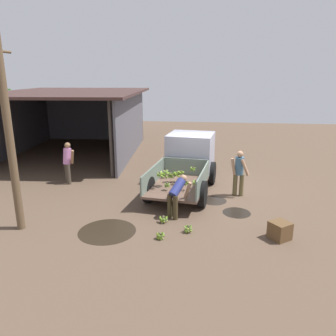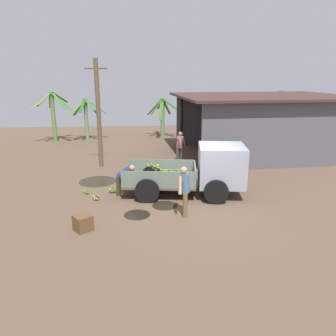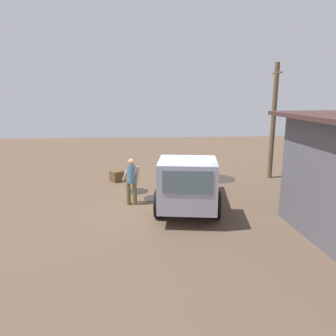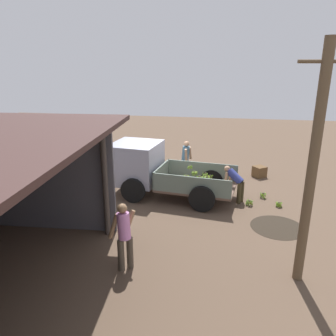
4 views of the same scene
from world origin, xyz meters
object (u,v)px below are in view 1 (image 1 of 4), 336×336
object	(u,v)px
wooden_crate_0	(280,231)
banana_bunch_on_ground_1	(188,228)
person_worker_loading	(177,193)
banana_bunch_on_ground_0	(163,219)
cargo_truck	(189,158)
utility_pole	(9,136)
person_bystander_near_shed	(68,161)
person_foreground_visitor	(239,171)
banana_bunch_on_ground_2	(160,235)

from	to	relation	value
wooden_crate_0	banana_bunch_on_ground_1	bearing A→B (deg)	88.25
person_worker_loading	banana_bunch_on_ground_0	size ratio (longest dim) A/B	4.47
cargo_truck	utility_pole	size ratio (longest dim) A/B	0.91
person_bystander_near_shed	person_foreground_visitor	bearing A→B (deg)	-44.71
utility_pole	person_bystander_near_shed	distance (m)	4.31
person_foreground_visitor	wooden_crate_0	bearing A→B (deg)	23.47
person_foreground_visitor	banana_bunch_on_ground_2	size ratio (longest dim) A/B	6.89
wooden_crate_0	banana_bunch_on_ground_2	bearing A→B (deg)	97.19
cargo_truck	banana_bunch_on_ground_2	world-z (taller)	cargo_truck
banana_bunch_on_ground_0	banana_bunch_on_ground_2	bearing A→B (deg)	-177.06
person_foreground_visitor	banana_bunch_on_ground_0	xyz separation A→B (m)	(-2.48, 2.31, -0.78)
cargo_truck	banana_bunch_on_ground_1	xyz separation A→B (m)	(-4.21, -0.26, -0.89)
person_foreground_visitor	banana_bunch_on_ground_1	world-z (taller)	person_foreground_visitor
banana_bunch_on_ground_2	wooden_crate_0	xyz separation A→B (m)	(0.39, -3.07, 0.13)
person_worker_loading	person_foreground_visitor	bearing A→B (deg)	-15.54
cargo_truck	person_bystander_near_shed	distance (m)	4.69
cargo_truck	person_bystander_near_shed	xyz separation A→B (m)	(-0.57, 4.65, -0.11)
utility_pole	banana_bunch_on_ground_1	world-z (taller)	utility_pole
person_bystander_near_shed	banana_bunch_on_ground_0	world-z (taller)	person_bystander_near_shed
banana_bunch_on_ground_0	banana_bunch_on_ground_1	bearing A→B (deg)	-125.00
person_bystander_near_shed	banana_bunch_on_ground_1	bearing A→B (deg)	-75.69
cargo_truck	person_bystander_near_shed	world-z (taller)	cargo_truck
person_foreground_visitor	banana_bunch_on_ground_2	bearing A→B (deg)	-24.45
banana_bunch_on_ground_1	wooden_crate_0	bearing A→B (deg)	-91.75
cargo_truck	banana_bunch_on_ground_0	size ratio (longest dim) A/B	16.97
banana_bunch_on_ground_0	wooden_crate_0	distance (m)	3.18
utility_pole	person_worker_loading	bearing A→B (deg)	-72.47
utility_pole	cargo_truck	bearing A→B (deg)	-44.02
banana_bunch_on_ground_0	banana_bunch_on_ground_1	distance (m)	0.91
utility_pole	person_bystander_near_shed	xyz separation A→B (m)	(3.95, 0.28, -1.70)
banana_bunch_on_ground_2	person_bystander_near_shed	bearing A→B (deg)	45.79
banana_bunch_on_ground_0	person_worker_loading	bearing A→B (deg)	-33.86
cargo_truck	person_foreground_visitor	xyz separation A→B (m)	(-1.20, -1.82, -0.11)
person_bystander_near_shed	banana_bunch_on_ground_0	size ratio (longest dim) A/B	5.96
utility_pole	person_foreground_visitor	size ratio (longest dim) A/B	3.14
utility_pole	wooden_crate_0	world-z (taller)	utility_pole
cargo_truck	wooden_crate_0	bearing A→B (deg)	-140.73
person_foreground_visitor	person_worker_loading	size ratio (longest dim) A/B	1.33
person_worker_loading	banana_bunch_on_ground_0	bearing A→B (deg)	175.47
cargo_truck	person_worker_loading	bearing A→B (deg)	-175.08
cargo_truck	wooden_crate_0	size ratio (longest dim) A/B	9.97
person_foreground_visitor	banana_bunch_on_ground_1	xyz separation A→B (m)	(-3.01, 1.56, -0.78)
cargo_truck	utility_pole	bearing A→B (deg)	143.62
person_bystander_near_shed	utility_pole	bearing A→B (deg)	-125.06
cargo_truck	person_bystander_near_shed	bearing A→B (deg)	104.65
cargo_truck	wooden_crate_0	world-z (taller)	cargo_truck
person_worker_loading	banana_bunch_on_ground_2	distance (m)	1.64
utility_pole	banana_bunch_on_ground_2	distance (m)	4.66
cargo_truck	person_foreground_visitor	distance (m)	2.19
banana_bunch_on_ground_2	person_worker_loading	bearing A→B (deg)	-10.89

